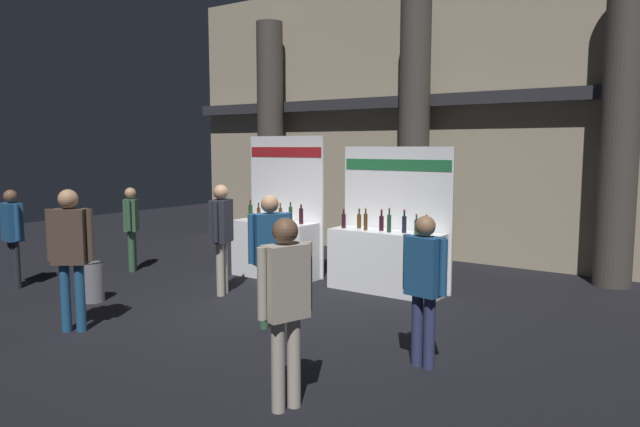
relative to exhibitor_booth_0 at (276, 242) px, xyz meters
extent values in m
plane|color=black|center=(1.38, -1.79, -0.63)|extent=(24.88, 24.88, 0.00)
cube|color=tan|center=(1.38, 3.35, 2.34)|extent=(12.44, 0.25, 5.94)
cube|color=#2D2D33|center=(1.38, 3.04, 2.64)|extent=(12.44, 0.20, 0.24)
cylinder|color=#423D38|center=(-2.33, 2.69, 1.97)|extent=(0.61, 0.61, 5.20)
cylinder|color=#423D38|center=(1.38, 2.69, 1.97)|extent=(0.61, 0.61, 5.20)
cylinder|color=#423D38|center=(5.10, 2.69, 1.97)|extent=(0.61, 0.61, 5.20)
cube|color=white|center=(0.00, -0.05, -0.12)|extent=(1.56, 0.60, 1.01)
cube|color=white|center=(0.00, 0.29, 0.64)|extent=(1.64, 0.04, 2.53)
cube|color=maroon|center=(0.00, 0.27, 1.61)|extent=(1.59, 0.01, 0.18)
cylinder|color=#19381E|center=(-0.58, -0.03, 0.51)|extent=(0.08, 0.08, 0.26)
cylinder|color=#19381E|center=(-0.58, -0.03, 0.68)|extent=(0.03, 0.03, 0.08)
cylinder|color=red|center=(-0.58, -0.03, 0.73)|extent=(0.03, 0.03, 0.02)
cylinder|color=#472D14|center=(-0.35, -0.07, 0.50)|extent=(0.06, 0.06, 0.23)
cylinder|color=#472D14|center=(-0.35, -0.07, 0.65)|extent=(0.03, 0.03, 0.07)
cylinder|color=black|center=(-0.35, -0.07, 0.69)|extent=(0.03, 0.03, 0.02)
cylinder|color=black|center=(-0.12, 0.00, 0.50)|extent=(0.07, 0.07, 0.22)
cylinder|color=black|center=(-0.12, 0.00, 0.65)|extent=(0.03, 0.03, 0.09)
cylinder|color=black|center=(-0.12, 0.00, 0.70)|extent=(0.03, 0.03, 0.02)
cylinder|color=#472D14|center=(0.12, -0.03, 0.51)|extent=(0.06, 0.06, 0.25)
cylinder|color=#472D14|center=(0.12, -0.03, 0.67)|extent=(0.03, 0.03, 0.08)
cylinder|color=gold|center=(0.12, -0.03, 0.72)|extent=(0.03, 0.03, 0.02)
cylinder|color=#19381E|center=(0.34, -0.02, 0.52)|extent=(0.07, 0.07, 0.28)
cylinder|color=#19381E|center=(0.34, -0.02, 0.70)|extent=(0.03, 0.03, 0.07)
cylinder|color=black|center=(0.34, -0.02, 0.74)|extent=(0.03, 0.03, 0.02)
cylinder|color=black|center=(0.59, -0.04, 0.52)|extent=(0.07, 0.07, 0.27)
cylinder|color=black|center=(0.59, -0.04, 0.69)|extent=(0.03, 0.03, 0.06)
cylinder|color=gold|center=(0.59, -0.04, 0.73)|extent=(0.03, 0.03, 0.02)
cube|color=maroon|center=(0.24, -0.23, 0.40)|extent=(0.30, 0.33, 0.02)
cube|color=white|center=(2.15, 0.13, -0.13)|extent=(1.87, 0.60, 0.99)
cube|color=white|center=(2.15, 0.47, 0.54)|extent=(1.97, 0.04, 2.34)
cube|color=#1E6638|center=(2.15, 0.45, 1.42)|extent=(1.91, 0.01, 0.18)
cylinder|color=black|center=(1.40, 0.05, 0.48)|extent=(0.07, 0.07, 0.24)
cylinder|color=black|center=(1.40, 0.05, 0.64)|extent=(0.03, 0.03, 0.07)
cylinder|color=red|center=(1.40, 0.05, 0.68)|extent=(0.03, 0.03, 0.02)
cylinder|color=#472D14|center=(1.62, 0.18, 0.48)|extent=(0.07, 0.07, 0.23)
cylinder|color=#472D14|center=(1.62, 0.18, 0.64)|extent=(0.03, 0.03, 0.08)
cylinder|color=black|center=(1.62, 0.18, 0.68)|extent=(0.03, 0.03, 0.02)
cylinder|color=#472D14|center=(1.82, 0.04, 0.50)|extent=(0.06, 0.06, 0.27)
cylinder|color=#472D14|center=(1.82, 0.04, 0.67)|extent=(0.03, 0.03, 0.08)
cylinder|color=gold|center=(1.82, 0.04, 0.72)|extent=(0.03, 0.03, 0.02)
cylinder|color=black|center=(2.06, 0.14, 0.48)|extent=(0.08, 0.08, 0.24)
cylinder|color=black|center=(2.06, 0.14, 0.65)|extent=(0.03, 0.03, 0.09)
cylinder|color=red|center=(2.06, 0.14, 0.70)|extent=(0.03, 0.03, 0.02)
cylinder|color=#19381E|center=(2.24, 0.06, 0.50)|extent=(0.07, 0.07, 0.28)
cylinder|color=#19381E|center=(2.24, 0.06, 0.69)|extent=(0.03, 0.03, 0.09)
cylinder|color=red|center=(2.24, 0.06, 0.74)|extent=(0.03, 0.03, 0.02)
cylinder|color=black|center=(2.47, 0.14, 0.50)|extent=(0.07, 0.07, 0.26)
cylinder|color=black|center=(2.47, 0.14, 0.67)|extent=(0.03, 0.03, 0.09)
cylinder|color=red|center=(2.47, 0.14, 0.72)|extent=(0.03, 0.03, 0.02)
cylinder|color=#19381E|center=(2.67, 0.15, 0.48)|extent=(0.07, 0.07, 0.22)
cylinder|color=#19381E|center=(2.67, 0.15, 0.62)|extent=(0.03, 0.03, 0.07)
cylinder|color=red|center=(2.67, 0.15, 0.67)|extent=(0.03, 0.03, 0.02)
cylinder|color=#19381E|center=(2.89, 0.03, 0.49)|extent=(0.07, 0.07, 0.24)
cylinder|color=#19381E|center=(2.89, 0.03, 0.64)|extent=(0.03, 0.03, 0.06)
cylinder|color=red|center=(2.89, 0.03, 0.68)|extent=(0.03, 0.03, 0.02)
cylinder|color=slate|center=(-1.22, -2.92, -0.33)|extent=(0.33, 0.33, 0.60)
torus|color=black|center=(-1.22, -2.92, -0.01)|extent=(0.33, 0.33, 0.02)
cylinder|color=navy|center=(4.11, -2.53, -0.23)|extent=(0.12, 0.12, 0.78)
cylinder|color=navy|center=(3.96, -2.51, -0.23)|extent=(0.12, 0.12, 0.78)
cube|color=navy|center=(4.03, -2.52, 0.47)|extent=(0.40, 0.29, 0.62)
sphere|color=#8C6647|center=(4.03, -2.52, 0.89)|extent=(0.22, 0.22, 0.22)
cylinder|color=navy|center=(4.26, -2.56, 0.48)|extent=(0.08, 0.08, 0.59)
cylinder|color=navy|center=(3.81, -2.48, 0.48)|extent=(0.08, 0.08, 0.59)
cylinder|color=#33563D|center=(-2.60, -1.10, -0.25)|extent=(0.12, 0.12, 0.76)
cylinder|color=#33563D|center=(-2.51, -1.22, -0.25)|extent=(0.12, 0.12, 0.76)
cube|color=#33563D|center=(-2.56, -1.16, 0.44)|extent=(0.38, 0.40, 0.60)
sphere|color=tan|center=(-2.56, -1.16, 0.85)|extent=(0.21, 0.21, 0.21)
cylinder|color=#33563D|center=(-2.69, -1.00, 0.45)|extent=(0.08, 0.08, 0.57)
cylinder|color=#33563D|center=(-2.42, -1.32, 0.45)|extent=(0.08, 0.08, 0.57)
cylinder|color=#ADA393|center=(0.07, -1.43, -0.20)|extent=(0.12, 0.12, 0.84)
cylinder|color=#ADA393|center=(0.14, -1.58, -0.20)|extent=(0.12, 0.12, 0.84)
cube|color=#23232D|center=(0.11, -1.50, 0.55)|extent=(0.39, 0.47, 0.67)
sphere|color=tan|center=(0.11, -1.50, 1.01)|extent=(0.23, 0.23, 0.23)
cylinder|color=#23232D|center=(0.01, -1.27, 0.57)|extent=(0.08, 0.08, 0.64)
cylinder|color=#23232D|center=(0.20, -1.73, 0.57)|extent=(0.08, 0.08, 0.64)
cylinder|color=#33563D|center=(1.78, -2.46, -0.21)|extent=(0.12, 0.12, 0.83)
cylinder|color=#33563D|center=(1.87, -2.30, -0.21)|extent=(0.12, 0.12, 0.83)
cube|color=navy|center=(1.83, -2.38, 0.54)|extent=(0.39, 0.47, 0.66)
sphere|color=tan|center=(1.83, -2.38, 0.99)|extent=(0.23, 0.23, 0.23)
cylinder|color=navy|center=(1.70, -2.60, 0.55)|extent=(0.08, 0.08, 0.63)
cylinder|color=navy|center=(1.96, -2.16, 0.55)|extent=(0.08, 0.08, 0.63)
cylinder|color=navy|center=(-0.06, -3.88, -0.19)|extent=(0.12, 0.12, 0.87)
cylinder|color=navy|center=(-0.21, -3.99, -0.19)|extent=(0.12, 0.12, 0.87)
cube|color=#47382D|center=(-0.13, -3.93, 0.60)|extent=(0.48, 0.45, 0.69)
sphere|color=tan|center=(-0.13, -3.93, 1.07)|extent=(0.24, 0.24, 0.24)
cylinder|color=#47382D|center=(0.07, -3.78, 0.61)|extent=(0.08, 0.08, 0.66)
cylinder|color=#47382D|center=(-0.34, -4.08, 0.61)|extent=(0.08, 0.08, 0.66)
cylinder|color=#23232D|center=(-3.16, -3.11, -0.23)|extent=(0.12, 0.12, 0.79)
cylinder|color=#23232D|center=(-2.99, -3.14, -0.23)|extent=(0.12, 0.12, 0.79)
cube|color=navy|center=(-3.07, -3.13, 0.48)|extent=(0.41, 0.30, 0.62)
sphere|color=brown|center=(-3.07, -3.13, 0.90)|extent=(0.22, 0.22, 0.22)
cylinder|color=navy|center=(-3.30, -3.09, 0.49)|extent=(0.08, 0.08, 0.59)
cylinder|color=navy|center=(-2.84, -3.16, 0.49)|extent=(0.08, 0.08, 0.59)
cylinder|color=#ADA393|center=(3.43, -4.23, -0.21)|extent=(0.12, 0.12, 0.83)
cylinder|color=#ADA393|center=(3.49, -4.07, -0.21)|extent=(0.12, 0.12, 0.83)
cube|color=#ADA393|center=(3.46, -4.15, 0.54)|extent=(0.33, 0.44, 0.66)
sphere|color=brown|center=(3.46, -4.15, 0.99)|extent=(0.23, 0.23, 0.23)
cylinder|color=#ADA393|center=(3.38, -4.38, 0.56)|extent=(0.08, 0.08, 0.63)
cylinder|color=#ADA393|center=(3.53, -3.92, 0.56)|extent=(0.08, 0.08, 0.63)
camera|label=1|loc=(6.57, -8.11, 1.72)|focal=32.92mm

